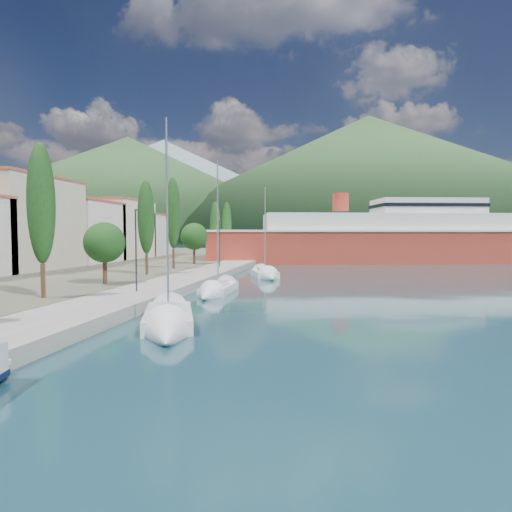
# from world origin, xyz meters

# --- Properties ---
(ground) EXTENTS (1400.00, 1400.00, 0.00)m
(ground) POSITION_xyz_m (0.00, 120.00, 0.00)
(ground) COLOR #193C46
(quay) EXTENTS (5.00, 88.00, 0.80)m
(quay) POSITION_xyz_m (-9.00, 26.00, 0.40)
(quay) COLOR gray
(quay) RESTS_ON ground
(hills_far) EXTENTS (1480.00, 900.00, 180.00)m
(hills_far) POSITION_xyz_m (138.59, 618.73, 77.39)
(hills_far) COLOR gray
(hills_far) RESTS_ON ground
(hills_near) EXTENTS (1010.00, 520.00, 115.00)m
(hills_near) POSITION_xyz_m (98.04, 372.50, 49.18)
(hills_near) COLOR #2E5029
(hills_near) RESTS_ON ground
(town_buildings) EXTENTS (9.20, 69.20, 11.30)m
(town_buildings) POSITION_xyz_m (-32.00, 36.91, 5.57)
(town_buildings) COLOR beige
(town_buildings) RESTS_ON land_strip
(tree_row) EXTENTS (3.87, 64.04, 11.37)m
(tree_row) POSITION_xyz_m (-14.14, 32.68, 5.98)
(tree_row) COLOR #47301E
(tree_row) RESTS_ON land_strip
(lamp_posts) EXTENTS (0.15, 46.38, 6.06)m
(lamp_posts) POSITION_xyz_m (-9.00, 15.06, 4.08)
(lamp_posts) COLOR #2D2D33
(lamp_posts) RESTS_ON quay
(sailboat_near) EXTENTS (5.32, 8.89, 12.27)m
(sailboat_near) POSITION_xyz_m (-3.05, 5.13, 0.33)
(sailboat_near) COLOR silver
(sailboat_near) RESTS_ON ground
(sailboat_mid) EXTENTS (2.35, 8.43, 12.07)m
(sailboat_mid) POSITION_xyz_m (-4.28, 18.23, 0.30)
(sailboat_mid) COLOR silver
(sailboat_mid) RESTS_ON ground
(sailboat_far) EXTENTS (4.86, 8.10, 11.35)m
(sailboat_far) POSITION_xyz_m (-1.80, 32.15, 0.32)
(sailboat_far) COLOR silver
(sailboat_far) RESTS_ON ground
(ferry) EXTENTS (65.79, 27.38, 12.78)m
(ferry) POSITION_xyz_m (15.83, 63.37, 3.89)
(ferry) COLOR #B13625
(ferry) RESTS_ON ground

